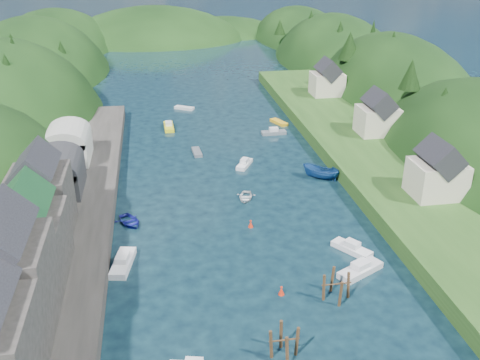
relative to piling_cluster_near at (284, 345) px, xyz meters
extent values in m
plane|color=black|center=(1.00, 53.31, -1.37)|extent=(600.00, 600.00, 0.00)
ellipsoid|color=black|center=(-44.00, 78.31, -10.47)|extent=(44.00, 75.56, 52.00)
ellipsoid|color=black|center=(-44.00, 121.31, -9.80)|extent=(44.00, 75.56, 48.19)
ellipsoid|color=black|center=(-44.00, 163.31, -8.19)|extent=(44.00, 75.56, 39.00)
ellipsoid|color=black|center=(46.00, 78.31, -9.77)|extent=(36.00, 75.56, 48.00)
ellipsoid|color=black|center=(46.00, 121.31, -9.15)|extent=(36.00, 75.56, 44.49)
ellipsoid|color=black|center=(46.00, 163.31, -7.67)|extent=(36.00, 75.56, 36.00)
ellipsoid|color=black|center=(-9.00, 173.31, -11.37)|extent=(80.00, 60.00, 44.00)
ellipsoid|color=black|center=(19.00, 183.31, -13.37)|extent=(70.00, 56.00, 36.00)
cone|color=black|center=(-37.11, 67.03, 11.65)|extent=(4.73, 4.73, 6.51)
cone|color=black|center=(-38.20, 78.86, 12.19)|extent=(4.34, 4.34, 7.92)
cone|color=black|center=(-37.50, 87.78, 6.88)|extent=(5.28, 5.28, 4.82)
cone|color=black|center=(-42.41, 96.07, 10.84)|extent=(4.77, 4.77, 6.35)
cone|color=black|center=(-32.82, 104.59, 7.60)|extent=(4.07, 4.07, 5.94)
cone|color=black|center=(-40.43, 118.64, 8.77)|extent=(4.56, 4.56, 8.86)
cone|color=black|center=(-42.04, 127.74, 7.01)|extent=(4.75, 4.75, 6.10)
cone|color=black|center=(-38.64, 138.79, 7.51)|extent=(4.27, 4.27, 7.04)
cone|color=black|center=(37.95, 43.30, 8.41)|extent=(5.29, 5.29, 6.30)
cone|color=black|center=(37.36, 55.03, 10.98)|extent=(4.07, 4.07, 5.72)
cone|color=black|center=(40.97, 64.95, 6.88)|extent=(3.40, 3.40, 5.96)
cone|color=black|center=(43.60, 77.48, 10.54)|extent=(4.94, 4.94, 9.75)
cone|color=black|center=(35.96, 84.27, 10.94)|extent=(5.25, 5.25, 6.53)
cone|color=black|center=(44.88, 92.36, 11.39)|extent=(3.36, 3.36, 8.59)
cone|color=black|center=(41.55, 107.17, 9.58)|extent=(4.57, 4.57, 7.58)
cone|color=black|center=(42.41, 124.89, 7.94)|extent=(3.59, 3.59, 6.74)
cone|color=black|center=(39.79, 129.56, 10.31)|extent=(4.14, 4.14, 6.18)
cone|color=black|center=(32.55, 141.01, 6.74)|extent=(3.83, 3.83, 4.91)
cube|color=#2D2B28|center=(-23.00, 23.31, -0.37)|extent=(12.00, 110.00, 2.00)
cube|color=#234719|center=(-30.00, 23.31, -0.12)|extent=(12.00, 110.00, 2.50)
cube|color=#2D2B28|center=(-25.00, 6.31, 5.13)|extent=(8.00, 9.00, 9.00)
cube|color=#2D2B28|center=(-25.00, 15.31, 4.13)|extent=(8.00, 9.00, 7.00)
cube|color=#1E592D|center=(-25.00, 15.31, 8.59)|extent=(5.88, 9.36, 5.88)
cube|color=#2D2B28|center=(-25.00, 24.31, 4.63)|extent=(7.00, 8.00, 8.00)
cube|color=black|center=(-25.00, 24.31, 9.47)|extent=(5.15, 8.32, 5.15)
cube|color=#2D2D30|center=(-25.00, 36.31, 2.63)|extent=(7.00, 9.00, 4.00)
cylinder|color=#2D2D30|center=(-25.00, 36.31, 4.63)|extent=(7.00, 9.00, 7.00)
cube|color=#B2B2A8|center=(-25.00, 48.31, 2.63)|extent=(7.00, 9.00, 4.00)
cylinder|color=#B2B2A8|center=(-25.00, 48.31, 4.63)|extent=(7.00, 9.00, 7.00)
cube|color=#234719|center=(26.00, 43.31, -0.17)|extent=(16.00, 120.00, 2.40)
cube|color=beige|center=(28.00, 25.31, 3.53)|extent=(7.00, 6.00, 5.00)
cube|color=black|center=(28.00, 25.31, 6.87)|extent=(5.15, 6.24, 5.15)
cube|color=beige|center=(30.00, 51.31, 3.53)|extent=(7.00, 6.00, 5.00)
cube|color=black|center=(30.00, 51.31, 6.87)|extent=(5.15, 6.24, 5.15)
cube|color=beige|center=(29.00, 78.31, 3.53)|extent=(7.00, 6.00, 5.00)
cube|color=black|center=(29.00, 78.31, 6.87)|extent=(5.15, 6.24, 5.15)
cylinder|color=#382314|center=(1.22, 0.00, -0.03)|extent=(0.32, 0.32, 3.88)
cylinder|color=#382314|center=(0.00, 1.22, -0.03)|extent=(0.32, 0.32, 3.88)
cylinder|color=#382314|center=(-1.22, 0.00, -0.03)|extent=(0.32, 0.32, 3.88)
cylinder|color=#382314|center=(0.00, -1.22, -0.03)|extent=(0.32, 0.32, 3.88)
cylinder|color=#382314|center=(0.00, 0.00, 0.60)|extent=(2.94, 0.16, 0.16)
cylinder|color=#382314|center=(9.03, 7.70, -0.09)|extent=(0.32, 0.32, 3.76)
cylinder|color=#382314|center=(7.65, 9.08, -0.09)|extent=(0.32, 0.32, 3.76)
cylinder|color=#382314|center=(6.27, 7.70, -0.09)|extent=(0.32, 0.32, 3.76)
cylinder|color=#382314|center=(7.65, 6.32, -0.09)|extent=(0.32, 0.32, 3.76)
cylinder|color=#382314|center=(7.65, 7.70, 0.53)|extent=(3.32, 0.16, 0.16)
cone|color=red|center=(2.00, 9.32, -0.92)|extent=(0.70, 0.70, 0.90)
sphere|color=red|center=(2.00, 9.32, -0.42)|extent=(0.30, 0.30, 0.30)
cone|color=red|center=(1.36, 24.55, -0.92)|extent=(0.70, 0.70, 0.90)
sphere|color=red|center=(1.36, 24.55, -0.42)|extent=(0.30, 0.30, 0.30)
imported|color=navy|center=(-14.82, 28.22, -1.04)|extent=(4.98, 5.63, 0.96)
cube|color=#52585E|center=(-3.44, 52.51, -1.10)|extent=(1.69, 4.35, 0.60)
imported|color=silver|center=(2.13, 33.08, -1.10)|extent=(3.83, 4.64, 0.84)
cube|color=silver|center=(-15.40, 17.85, -0.99)|extent=(3.12, 6.33, 0.85)
cube|color=silver|center=(-15.40, 17.85, -0.17)|extent=(1.78, 2.35, 0.70)
imported|color=navy|center=(15.34, 38.25, -0.34)|extent=(6.34, 5.36, 2.36)
cube|color=silver|center=(12.74, 16.54, -1.04)|extent=(4.41, 5.29, 0.73)
cube|color=silver|center=(12.74, 16.54, -0.29)|extent=(2.04, 2.20, 0.70)
cube|color=silver|center=(-3.83, 79.97, -1.09)|extent=(4.59, 3.56, 0.63)
cube|color=yellow|center=(-7.85, 67.12, -1.02)|extent=(1.94, 5.60, 0.78)
cube|color=silver|center=(-7.85, 67.12, -0.24)|extent=(1.32, 1.97, 0.70)
cube|color=silver|center=(12.07, 11.85, -0.99)|extent=(6.18, 4.53, 0.83)
cube|color=silver|center=(12.07, 11.85, -0.19)|extent=(2.49, 2.19, 0.70)
cube|color=silver|center=(4.09, 45.45, -1.08)|extent=(3.57, 4.83, 0.65)
cube|color=silver|center=(4.09, 45.45, -0.37)|extent=(1.72, 1.95, 0.70)
cube|color=slate|center=(12.57, 60.33, -1.06)|extent=(4.91, 1.71, 0.68)
cube|color=silver|center=(12.57, 60.33, -0.34)|extent=(1.73, 1.16, 0.70)
cube|color=gold|center=(15.07, 66.57, -1.08)|extent=(3.15, 4.75, 0.63)
camera|label=1|loc=(-10.33, -37.52, 34.72)|focal=40.00mm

